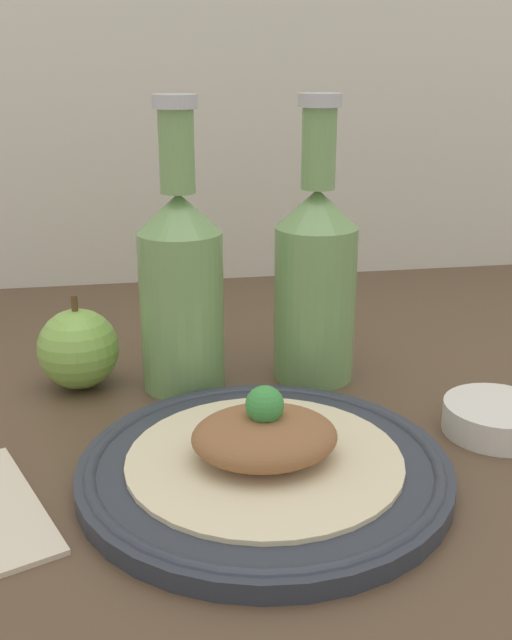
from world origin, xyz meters
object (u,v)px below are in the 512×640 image
object	(u,v)px
plate	(264,468)
dipping_bowl	(496,418)
cider_bottle_right	(315,276)
plated_food	(265,442)
apple	(78,349)
cider_bottle_left	(181,283)

from	to	relation	value
plate	dipping_bowl	world-z (taller)	dipping_bowl
plate	cider_bottle_right	distance (cm)	22.52
plate	cider_bottle_right	world-z (taller)	cider_bottle_right
plated_food	apple	size ratio (longest dim) A/B	2.25
cider_bottle_right	dipping_bowl	bearing A→B (deg)	-49.17
apple	cider_bottle_right	bearing A→B (deg)	-3.45
plate	plated_food	world-z (taller)	plated_food
plate	apple	world-z (taller)	apple
plate	cider_bottle_left	xyz separation A→B (cm)	(-4.56, 18.61, 9.50)
plated_food	cider_bottle_right	bearing A→B (deg)	65.66
plated_food	dipping_bowl	xyz separation A→B (cm)	(20.92, 4.13, -1.84)
cider_bottle_right	apple	world-z (taller)	cider_bottle_right
plated_food	cider_bottle_right	size ratio (longest dim) A/B	0.77
cider_bottle_left	apple	size ratio (longest dim) A/B	2.94
plated_food	dipping_bowl	size ratio (longest dim) A/B	2.32
plate	plated_food	xyz separation A→B (cm)	(0.00, 0.00, 2.18)
plated_food	cider_bottle_left	bearing A→B (deg)	103.76
apple	dipping_bowl	distance (cm)	38.97
apple	dipping_bowl	xyz separation A→B (cm)	(35.49, -15.86, -2.62)
plate	apple	distance (cm)	24.92
dipping_bowl	plated_food	bearing A→B (deg)	-168.83
plated_food	apple	distance (cm)	24.75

